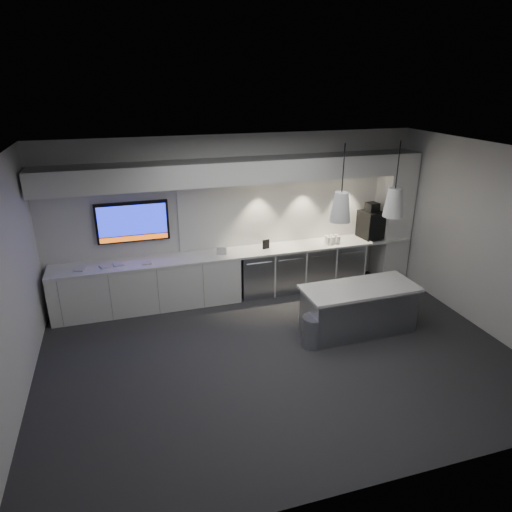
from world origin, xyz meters
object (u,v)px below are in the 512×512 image
object	(u,v)px
island	(358,309)
coffee_machine	(371,223)
bin	(313,331)
wall_tv	(133,222)

from	to	relation	value
island	coffee_machine	xyz separation A→B (m)	(1.22, 1.86, 0.79)
bin	island	bearing A→B (deg)	13.25
wall_tv	island	bearing A→B (deg)	-31.99
bin	coffee_machine	world-z (taller)	coffee_machine
wall_tv	bin	xyz separation A→B (m)	(2.49, -2.31, -1.31)
island	bin	size ratio (longest dim) A/B	3.82
wall_tv	coffee_machine	world-z (taller)	wall_tv
wall_tv	coffee_machine	bearing A→B (deg)	-3.08
wall_tv	bin	distance (m)	3.64
wall_tv	bin	size ratio (longest dim) A/B	2.53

